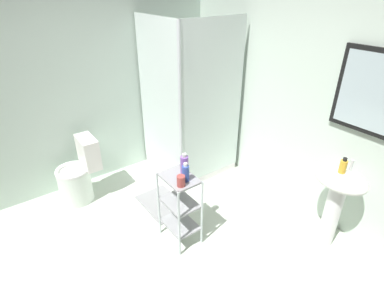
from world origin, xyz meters
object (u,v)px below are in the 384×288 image
toilet (79,176)px  bath_mat (162,203)px  conditioner_bottle_purple (184,164)px  pedestal_sink (337,195)px  shower_stall (188,140)px  storage_cart (180,204)px  hand_soap_bottle (343,166)px  rinse_cup (181,181)px  shampoo_bottle_blue (186,173)px

toilet → bath_mat: bearing=46.4°
conditioner_bottle_purple → bath_mat: conditioner_bottle_purple is taller
pedestal_sink → toilet: size_ratio=1.07×
shower_stall → storage_cart: bearing=-39.3°
hand_soap_bottle → rinse_cup: size_ratio=1.51×
storage_cart → rinse_cup: 0.38m
toilet → shower_stall: bearing=79.7°
shower_stall → rinse_cup: size_ratio=19.86×
bath_mat → shower_stall: bearing=121.6°
toilet → storage_cart: (1.23, 0.59, 0.12)m
toilet → bath_mat: (0.67, 0.71, -0.31)m
pedestal_sink → hand_soap_bottle: (-0.02, 0.01, 0.30)m
conditioner_bottle_purple → rinse_cup: size_ratio=2.03×
shower_stall → storage_cart: 1.27m
toilet → conditioner_bottle_purple: size_ratio=3.72×
storage_cart → shampoo_bottle_blue: size_ratio=4.07×
shower_stall → shampoo_bottle_blue: 1.36m
toilet → bath_mat: toilet is taller
bath_mat → conditioner_bottle_purple: bearing=-4.1°
pedestal_sink → conditioner_bottle_purple: bearing=-131.2°
shampoo_bottle_blue → bath_mat: (-0.64, 0.10, -0.81)m
toilet → hand_soap_bottle: 2.79m
hand_soap_bottle → shampoo_bottle_blue: 1.39m
rinse_cup → bath_mat: size_ratio=0.17×
storage_cart → hand_soap_bottle: hand_soap_bottle is taller
pedestal_sink → bath_mat: bearing=-145.0°
toilet → conditioner_bottle_purple: 1.47m
toilet → storage_cart: bearing=25.5°
shower_stall → rinse_cup: (1.10, -0.86, 0.33)m
pedestal_sink → rinse_cup: rinse_cup is taller
storage_cart → hand_soap_bottle: bearing=52.7°
shower_stall → bath_mat: (0.42, -0.68, -0.45)m
toilet → rinse_cup: size_ratio=7.55×
storage_cart → pedestal_sink: bearing=51.8°
pedestal_sink → storage_cart: (-0.90, -1.14, -0.14)m
shower_stall → conditioner_bottle_purple: size_ratio=9.78×
shampoo_bottle_blue → hand_soap_bottle: bearing=54.8°
rinse_cup → shampoo_bottle_blue: bearing=117.3°
storage_cart → rinse_cup: size_ratio=7.35×
rinse_cup → bath_mat: rinse_cup is taller
pedestal_sink → hand_soap_bottle: size_ratio=5.34×
pedestal_sink → conditioner_bottle_purple: size_ratio=3.96×
shampoo_bottle_blue → bath_mat: size_ratio=0.30×
shampoo_bottle_blue → storage_cart: bearing=-166.0°
toilet → shampoo_bottle_blue: shampoo_bottle_blue is taller
pedestal_sink → storage_cart: bearing=-128.2°
rinse_cup → hand_soap_bottle: bearing=57.9°
pedestal_sink → bath_mat: 1.87m
shampoo_bottle_blue → conditioner_bottle_purple: 0.12m
storage_cart → shampoo_bottle_blue: (0.08, 0.02, 0.38)m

